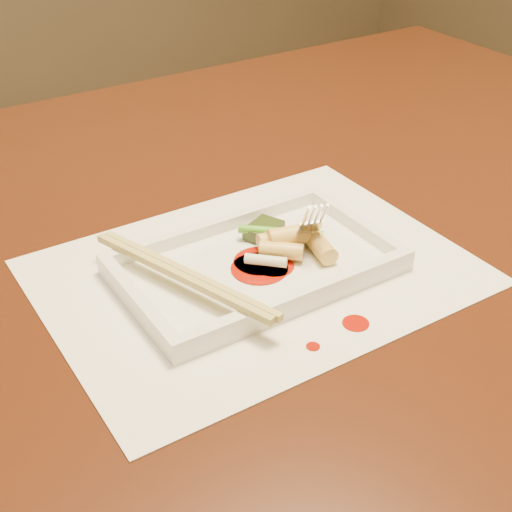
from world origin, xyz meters
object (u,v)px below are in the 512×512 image
plate_base (256,268)px  chopstick_a (179,276)px  placemat (256,272)px  table (237,286)px  fork (307,171)px

plate_base → chopstick_a: size_ratio=1.22×
placemat → plate_base: size_ratio=1.54×
table → chopstick_a: size_ratio=6.58×
table → plate_base: (-0.05, -0.11, 0.11)m
table → fork: 0.21m
table → chopstick_a: bearing=-138.3°
plate_base → chopstick_a: (-0.08, 0.00, 0.02)m
placemat → chopstick_a: bearing=180.0°
chopstick_a → fork: 0.16m
plate_base → fork: (0.07, 0.02, 0.08)m
fork → table: bearing=104.3°
table → plate_base: bearing=-111.9°
table → chopstick_a: chopstick_a is taller
placemat → fork: fork is taller
placemat → table: bearing=68.1°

